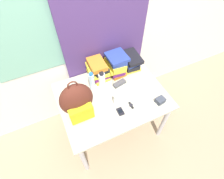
{
  "coord_description": "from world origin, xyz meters",
  "views": [
    {
      "loc": [
        -0.47,
        -0.57,
        2.24
      ],
      "look_at": [
        0.0,
        0.43,
        0.82
      ],
      "focal_mm": 28.0,
      "sensor_mm": 36.0,
      "label": 1
    }
  ],
  "objects_px": {
    "book_stack_left": "(98,71)",
    "book_stack_center": "(116,64)",
    "book_stack_right": "(130,62)",
    "backpack": "(77,101)",
    "cell_phone": "(120,112)",
    "sunglasses_case": "(119,83)",
    "sports_bottle": "(102,81)",
    "sunscreen_bottle": "(116,99)",
    "wristwatch": "(131,105)",
    "water_bottle": "(92,81)",
    "camera_pouch": "(160,100)"
  },
  "relations": [
    {
      "from": "sports_bottle",
      "to": "sunglasses_case",
      "type": "xyz_separation_m",
      "value": [
        0.19,
        -0.05,
        -0.09
      ]
    },
    {
      "from": "backpack",
      "to": "book_stack_left",
      "type": "distance_m",
      "value": 0.48
    },
    {
      "from": "camera_pouch",
      "to": "sports_bottle",
      "type": "bearing_deg",
      "value": 136.35
    },
    {
      "from": "book_stack_center",
      "to": "sunglasses_case",
      "type": "relative_size",
      "value": 1.76
    },
    {
      "from": "wristwatch",
      "to": "book_stack_left",
      "type": "bearing_deg",
      "value": 107.78
    },
    {
      "from": "backpack",
      "to": "book_stack_center",
      "type": "bearing_deg",
      "value": 30.21
    },
    {
      "from": "sunglasses_case",
      "to": "camera_pouch",
      "type": "distance_m",
      "value": 0.48
    },
    {
      "from": "book_stack_right",
      "to": "sunglasses_case",
      "type": "relative_size",
      "value": 1.77
    },
    {
      "from": "backpack",
      "to": "book_stack_center",
      "type": "distance_m",
      "value": 0.65
    },
    {
      "from": "water_bottle",
      "to": "sunscreen_bottle",
      "type": "bearing_deg",
      "value": -64.42
    },
    {
      "from": "backpack",
      "to": "book_stack_center",
      "type": "xyz_separation_m",
      "value": [
        0.56,
        0.33,
        -0.05
      ]
    },
    {
      "from": "book_stack_right",
      "to": "sunscreen_bottle",
      "type": "distance_m",
      "value": 0.56
    },
    {
      "from": "cell_phone",
      "to": "book_stack_right",
      "type": "bearing_deg",
      "value": 52.75
    },
    {
      "from": "sports_bottle",
      "to": "camera_pouch",
      "type": "xyz_separation_m",
      "value": [
        0.46,
        -0.44,
        -0.08
      ]
    },
    {
      "from": "sports_bottle",
      "to": "wristwatch",
      "type": "xyz_separation_m",
      "value": [
        0.17,
        -0.35,
        -0.1
      ]
    },
    {
      "from": "book_stack_left",
      "to": "camera_pouch",
      "type": "bearing_deg",
      "value": -52.06
    },
    {
      "from": "sports_bottle",
      "to": "wristwatch",
      "type": "bearing_deg",
      "value": -64.27
    },
    {
      "from": "book_stack_left",
      "to": "water_bottle",
      "type": "distance_m",
      "value": 0.15
    },
    {
      "from": "book_stack_center",
      "to": "wristwatch",
      "type": "xyz_separation_m",
      "value": [
        -0.06,
        -0.48,
        -0.13
      ]
    },
    {
      "from": "sunscreen_bottle",
      "to": "cell_phone",
      "type": "distance_m",
      "value": 0.13
    },
    {
      "from": "sports_bottle",
      "to": "sunglasses_case",
      "type": "relative_size",
      "value": 1.43
    },
    {
      "from": "backpack",
      "to": "cell_phone",
      "type": "relative_size",
      "value": 5.08
    },
    {
      "from": "book_stack_left",
      "to": "book_stack_center",
      "type": "xyz_separation_m",
      "value": [
        0.22,
        -0.0,
        0.02
      ]
    },
    {
      "from": "backpack",
      "to": "book_stack_right",
      "type": "xyz_separation_m",
      "value": [
        0.76,
        0.34,
        -0.09
      ]
    },
    {
      "from": "book_stack_left",
      "to": "sunglasses_case",
      "type": "relative_size",
      "value": 1.94
    },
    {
      "from": "water_bottle",
      "to": "sunglasses_case",
      "type": "xyz_separation_m",
      "value": [
        0.29,
        -0.08,
        -0.09
      ]
    },
    {
      "from": "sunscreen_bottle",
      "to": "wristwatch",
      "type": "distance_m",
      "value": 0.17
    },
    {
      "from": "book_stack_center",
      "to": "book_stack_right",
      "type": "distance_m",
      "value": 0.2
    },
    {
      "from": "sunglasses_case",
      "to": "book_stack_left",
      "type": "bearing_deg",
      "value": 133.36
    },
    {
      "from": "backpack",
      "to": "sunglasses_case",
      "type": "height_order",
      "value": "backpack"
    },
    {
      "from": "book_stack_center",
      "to": "camera_pouch",
      "type": "bearing_deg",
      "value": -67.82
    },
    {
      "from": "book_stack_left",
      "to": "camera_pouch",
      "type": "relative_size",
      "value": 3.0
    },
    {
      "from": "sunscreen_bottle",
      "to": "wristwatch",
      "type": "relative_size",
      "value": 1.83
    },
    {
      "from": "backpack",
      "to": "sunscreen_bottle",
      "type": "relative_size",
      "value": 2.84
    },
    {
      "from": "book_stack_center",
      "to": "sunglasses_case",
      "type": "bearing_deg",
      "value": -103.22
    },
    {
      "from": "backpack",
      "to": "book_stack_left",
      "type": "xyz_separation_m",
      "value": [
        0.34,
        0.33,
        -0.07
      ]
    },
    {
      "from": "book_stack_left",
      "to": "book_stack_center",
      "type": "distance_m",
      "value": 0.22
    },
    {
      "from": "sunscreen_bottle",
      "to": "camera_pouch",
      "type": "bearing_deg",
      "value": -23.04
    },
    {
      "from": "book_stack_center",
      "to": "book_stack_right",
      "type": "xyz_separation_m",
      "value": [
        0.2,
        0.01,
        -0.05
      ]
    },
    {
      "from": "book_stack_right",
      "to": "camera_pouch",
      "type": "relative_size",
      "value": 2.74
    },
    {
      "from": "book_stack_right",
      "to": "wristwatch",
      "type": "relative_size",
      "value": 3.23
    },
    {
      "from": "wristwatch",
      "to": "book_stack_right",
      "type": "bearing_deg",
      "value": 62.57
    },
    {
      "from": "book_stack_right",
      "to": "sunglasses_case",
      "type": "distance_m",
      "value": 0.31
    },
    {
      "from": "water_bottle",
      "to": "cell_phone",
      "type": "xyz_separation_m",
      "value": [
        0.14,
        -0.41,
        -0.1
      ]
    },
    {
      "from": "book_stack_center",
      "to": "sports_bottle",
      "type": "bearing_deg",
      "value": -150.38
    },
    {
      "from": "book_stack_center",
      "to": "book_stack_left",
      "type": "bearing_deg",
      "value": 178.89
    },
    {
      "from": "water_bottle",
      "to": "wristwatch",
      "type": "xyz_separation_m",
      "value": [
        0.27,
        -0.39,
        -0.11
      ]
    },
    {
      "from": "sports_bottle",
      "to": "camera_pouch",
      "type": "relative_size",
      "value": 2.22
    },
    {
      "from": "book_stack_left",
      "to": "book_stack_right",
      "type": "relative_size",
      "value": 1.09
    },
    {
      "from": "sunglasses_case",
      "to": "camera_pouch",
      "type": "height_order",
      "value": "camera_pouch"
    }
  ]
}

